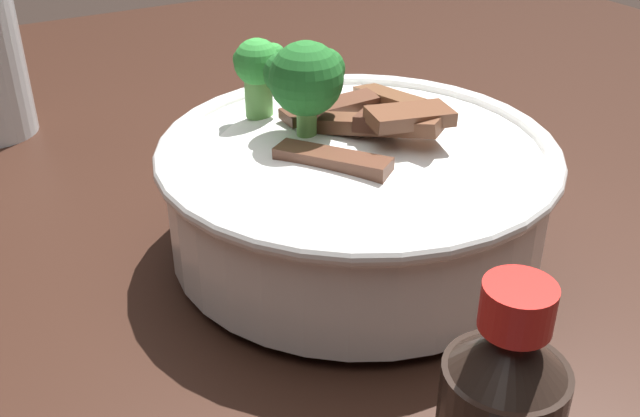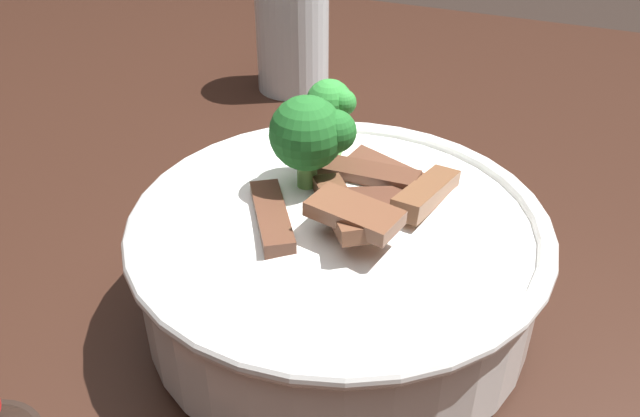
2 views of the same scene
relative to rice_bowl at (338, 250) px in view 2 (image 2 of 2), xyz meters
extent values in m
cube|color=black|center=(-0.05, 0.12, -0.08)|extent=(1.44, 1.10, 0.04)
cube|color=black|center=(-0.70, 0.60, -0.48)|extent=(0.07, 0.07, 0.77)
cylinder|color=white|center=(0.00, 0.00, -0.05)|extent=(0.10, 0.10, 0.01)
cylinder|color=white|center=(0.00, 0.00, -0.01)|extent=(0.24, 0.24, 0.07)
torus|color=white|center=(0.00, 0.00, 0.02)|extent=(0.25, 0.25, 0.01)
ellipsoid|color=white|center=(0.00, 0.00, 0.01)|extent=(0.21, 0.21, 0.04)
cube|color=#563323|center=(0.01, 0.05, 0.03)|extent=(0.05, 0.03, 0.02)
cube|color=#563323|center=(0.00, 0.04, 0.04)|extent=(0.07, 0.02, 0.01)
cube|color=brown|center=(0.04, 0.03, 0.03)|extent=(0.03, 0.08, 0.03)
cube|color=brown|center=(0.01, -0.01, 0.04)|extent=(0.06, 0.07, 0.02)
cube|color=brown|center=(0.02, -0.03, 0.05)|extent=(0.05, 0.03, 0.01)
cube|color=#563323|center=(-0.03, -0.02, 0.03)|extent=(0.05, 0.07, 0.01)
cube|color=#4C2B1E|center=(0.02, 0.00, 0.04)|extent=(0.06, 0.06, 0.02)
cylinder|color=#6BA84C|center=(-0.03, 0.02, 0.04)|extent=(0.01, 0.01, 0.03)
sphere|color=#1E6023|center=(-0.03, 0.02, 0.07)|extent=(0.05, 0.05, 0.05)
sphere|color=#1E6023|center=(-0.01, 0.02, 0.07)|extent=(0.03, 0.03, 0.03)
sphere|color=#1E6023|center=(-0.03, 0.03, 0.07)|extent=(0.03, 0.03, 0.03)
cylinder|color=#5B9947|center=(-0.03, 0.07, 0.04)|extent=(0.02, 0.02, 0.03)
sphere|color=#2D8433|center=(-0.03, 0.07, 0.06)|extent=(0.03, 0.03, 0.03)
sphere|color=#2D8433|center=(-0.02, 0.07, 0.07)|extent=(0.02, 0.02, 0.02)
sphere|color=#2D8433|center=(-0.04, 0.08, 0.06)|extent=(0.01, 0.01, 0.01)
cylinder|color=white|center=(-0.18, 0.33, -0.05)|extent=(0.08, 0.08, 0.00)
cylinder|color=white|center=(-0.18, 0.33, 0.02)|extent=(0.08, 0.08, 0.14)
cylinder|color=silver|center=(-0.18, 0.33, -0.01)|extent=(0.07, 0.07, 0.09)
camera|label=1|loc=(-0.23, -0.36, 0.22)|focal=41.86mm
camera|label=2|loc=(0.12, -0.31, 0.25)|focal=37.39mm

